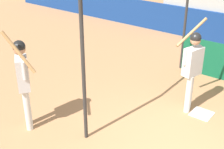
# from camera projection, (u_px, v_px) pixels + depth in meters

# --- Properties ---
(home_plate) EXTENTS (0.44, 0.44, 0.02)m
(home_plate) POSITION_uv_depth(u_px,v_px,m) (202.00, 114.00, 6.88)
(home_plate) COLOR white
(home_plate) RESTS_ON ground
(player_batter) EXTENTS (0.59, 0.93, 1.97)m
(player_batter) POSITION_uv_depth(u_px,v_px,m) (192.00, 64.00, 6.60)
(player_batter) COLOR silver
(player_batter) RESTS_ON ground
(player_waiting) EXTENTS (0.78, 0.60, 2.17)m
(player_waiting) POSITION_uv_depth(u_px,v_px,m) (23.00, 77.00, 5.96)
(player_waiting) COLOR silver
(player_waiting) RESTS_ON ground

